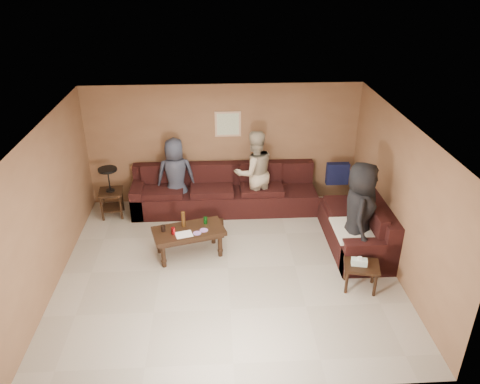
{
  "coord_description": "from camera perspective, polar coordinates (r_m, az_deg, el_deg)",
  "views": [
    {
      "loc": [
        -0.16,
        -6.44,
        4.72
      ],
      "look_at": [
        0.25,
        0.85,
        1.0
      ],
      "focal_mm": 35.0,
      "sensor_mm": 36.0,
      "label": 1
    }
  ],
  "objects": [
    {
      "name": "room",
      "position": [
        7.13,
        -1.62,
        1.59
      ],
      "size": [
        5.6,
        5.5,
        2.5
      ],
      "color": "#ADA492",
      "rests_on": "ground"
    },
    {
      "name": "wall_art",
      "position": [
        9.41,
        -1.49,
        8.29
      ],
      "size": [
        0.52,
        0.04,
        0.52
      ],
      "color": "tan",
      "rests_on": "ground"
    },
    {
      "name": "person_right",
      "position": [
        7.98,
        14.28,
        -2.52
      ],
      "size": [
        0.77,
        0.99,
        1.8
      ],
      "primitive_type": "imported",
      "rotation": [
        0.0,
        0.0,
        1.32
      ],
      "color": "black",
      "rests_on": "ground"
    },
    {
      "name": "person_middle",
      "position": [
        9.27,
        1.74,
        2.4
      ],
      "size": [
        1.0,
        0.88,
        1.73
      ],
      "primitive_type": "imported",
      "rotation": [
        0.0,
        0.0,
        3.45
      ],
      "color": "tan",
      "rests_on": "ground"
    },
    {
      "name": "sectional_sofa",
      "position": [
        9.14,
        3.3,
        -1.78
      ],
      "size": [
        4.65,
        2.9,
        0.97
      ],
      "color": "black",
      "rests_on": "ground"
    },
    {
      "name": "waste_bin",
      "position": [
        8.84,
        -2.71,
        -4.3
      ],
      "size": [
        0.22,
        0.22,
        0.26
      ],
      "primitive_type": "cube",
      "rotation": [
        0.0,
        0.0,
        -0.01
      ],
      "color": "black",
      "rests_on": "ground"
    },
    {
      "name": "person_left",
      "position": [
        9.39,
        -7.84,
        1.94
      ],
      "size": [
        0.82,
        0.58,
        1.57
      ],
      "primitive_type": "imported",
      "rotation": [
        0.0,
        0.0,
        3.25
      ],
      "color": "#2F3341",
      "rests_on": "ground"
    },
    {
      "name": "side_table_right",
      "position": [
        7.58,
        14.53,
        -8.91
      ],
      "size": [
        0.62,
        0.54,
        0.59
      ],
      "rotation": [
        0.0,
        0.0,
        -0.22
      ],
      "color": "black",
      "rests_on": "ground"
    },
    {
      "name": "coffee_table",
      "position": [
        8.13,
        -6.29,
        -5.04
      ],
      "size": [
        1.33,
        0.9,
        0.79
      ],
      "rotation": [
        0.0,
        0.0,
        0.27
      ],
      "color": "black",
      "rests_on": "ground"
    },
    {
      "name": "end_table_left",
      "position": [
        9.58,
        -15.51,
        0.08
      ],
      "size": [
        0.5,
        0.5,
        1.03
      ],
      "rotation": [
        0.0,
        0.0,
        0.1
      ],
      "color": "black",
      "rests_on": "ground"
    }
  ]
}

